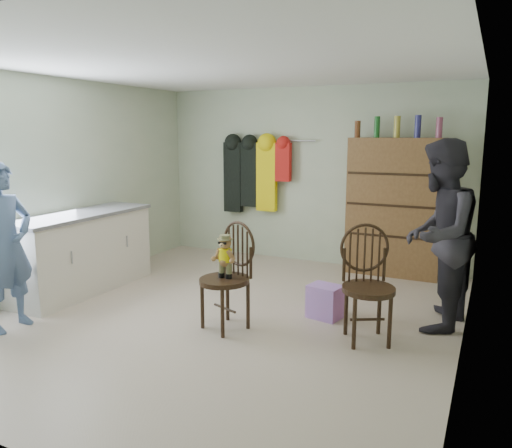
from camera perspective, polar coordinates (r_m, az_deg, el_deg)
The scene contains 10 objects.
ground_plane at distance 5.26m, azimuth -3.45°, elevation -10.37°, with size 5.00×5.00×0.00m, color #C4B49E.
room_walls at distance 5.40m, azimuth -0.88°, elevation 7.36°, with size 5.00×5.00×5.00m.
counter at distance 6.27m, azimuth -19.30°, elevation -3.02°, with size 0.64×1.86×0.94m.
chair_front at distance 4.78m, azimuth -3.17°, elevation -4.99°, with size 0.59×0.59×1.03m.
chair_far at distance 4.62m, azimuth 12.57°, elevation -6.17°, with size 0.63×0.63×1.06m.
striped_bag at distance 5.19m, azimuth 7.90°, elevation -8.77°, with size 0.32×0.25×0.34m, color #E572C5.
person_left at distance 5.27m, azimuth -26.74°, elevation -2.32°, with size 0.59×0.39×1.61m, color slate.
person_right at distance 5.02m, azimuth 20.15°, elevation -1.24°, with size 0.88×0.69×1.82m, color #2D2B33.
dresser at distance 6.76m, azimuth 15.54°, elevation 1.90°, with size 1.20×0.39×2.08m.
coat_rack at distance 7.44m, azimuth -0.22°, elevation 5.68°, with size 1.42×0.12×1.09m.
Camera 1 is at (2.40, -4.29, 1.87)m, focal length 35.00 mm.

